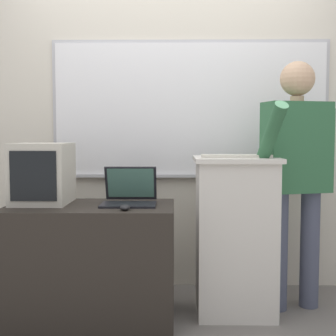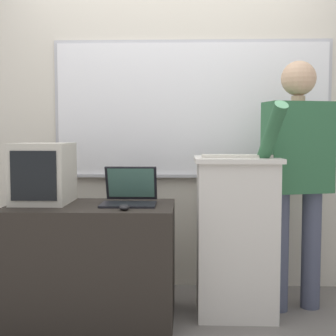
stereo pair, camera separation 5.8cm
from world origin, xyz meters
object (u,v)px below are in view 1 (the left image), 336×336
(laptop, at_px, (130,193))
(wireless_keyboard, at_px, (236,156))
(lectern_podium, at_px, (235,235))
(crt_monitor, at_px, (43,173))
(person_presenter, at_px, (296,166))
(side_desk, at_px, (91,263))
(computer_mouse_by_laptop, at_px, (125,207))

(laptop, relative_size, wireless_keyboard, 0.77)
(lectern_podium, distance_m, crt_monitor, 1.33)
(wireless_keyboard, height_order, crt_monitor, crt_monitor)
(crt_monitor, bearing_deg, laptop, -1.32)
(lectern_podium, height_order, person_presenter, person_presenter)
(crt_monitor, bearing_deg, lectern_podium, 3.57)
(side_desk, distance_m, crt_monitor, 0.66)
(wireless_keyboard, height_order, computer_mouse_by_laptop, wireless_keyboard)
(computer_mouse_by_laptop, bearing_deg, wireless_keyboard, 22.48)
(side_desk, xyz_separation_m, computer_mouse_by_laptop, (0.24, -0.20, 0.39))
(person_presenter, height_order, wireless_keyboard, person_presenter)
(lectern_podium, height_order, side_desk, lectern_podium)
(side_desk, relative_size, person_presenter, 0.63)
(side_desk, distance_m, wireless_keyboard, 1.16)
(computer_mouse_by_laptop, bearing_deg, crt_monitor, 154.15)
(person_presenter, bearing_deg, wireless_keyboard, -177.22)
(laptop, xyz_separation_m, wireless_keyboard, (0.69, 0.03, 0.24))
(laptop, distance_m, wireless_keyboard, 0.73)
(side_desk, bearing_deg, computer_mouse_by_laptop, -39.22)
(side_desk, relative_size, laptop, 3.05)
(computer_mouse_by_laptop, height_order, crt_monitor, crt_monitor)
(lectern_podium, relative_size, laptop, 3.01)
(lectern_podium, xyz_separation_m, laptop, (-0.69, -0.09, 0.29))
(wireless_keyboard, xyz_separation_m, computer_mouse_by_laptop, (-0.69, -0.29, -0.29))
(person_presenter, xyz_separation_m, computer_mouse_by_laptop, (-1.11, -0.41, -0.22))
(lectern_podium, height_order, laptop, lectern_podium)
(side_desk, distance_m, computer_mouse_by_laptop, 0.50)
(lectern_podium, relative_size, computer_mouse_by_laptop, 10.42)
(wireless_keyboard, bearing_deg, side_desk, -174.42)
(computer_mouse_by_laptop, distance_m, crt_monitor, 0.65)
(side_desk, bearing_deg, lectern_podium, 9.48)
(laptop, bearing_deg, person_presenter, 7.81)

